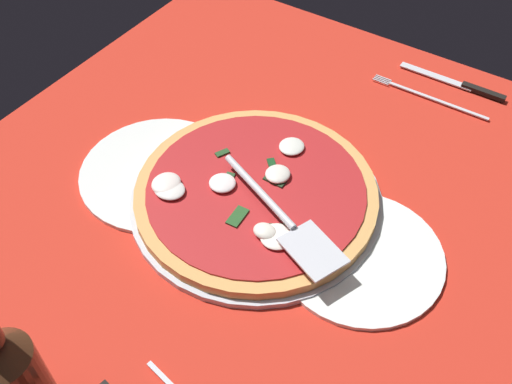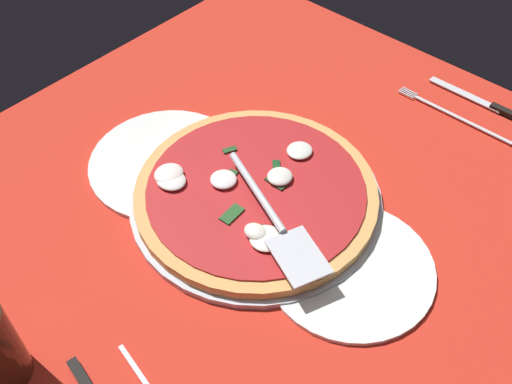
{
  "view_description": "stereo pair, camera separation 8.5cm",
  "coord_description": "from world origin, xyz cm",
  "px_view_note": "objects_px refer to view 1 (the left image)",
  "views": [
    {
      "loc": [
        -28.87,
        48.76,
        65.29
      ],
      "look_at": [
        2.44,
        1.07,
        2.4
      ],
      "focal_mm": 41.93,
      "sensor_mm": 36.0,
      "label": 1
    },
    {
      "loc": [
        -35.59,
        43.59,
        65.29
      ],
      "look_at": [
        2.44,
        1.07,
        2.4
      ],
      "focal_mm": 41.93,
      "sensor_mm": 36.0,
      "label": 2
    }
  ],
  "objects_px": {
    "dinner_plate_right": "(159,173)",
    "pizza_server": "(283,217)",
    "place_setting_near": "(445,93)",
    "pizza": "(255,192)",
    "beer_bottle": "(10,372)",
    "dinner_plate_left": "(360,256)"
  },
  "relations": [
    {
      "from": "pizza_server",
      "to": "place_setting_near",
      "type": "distance_m",
      "value": 0.43
    },
    {
      "from": "dinner_plate_left",
      "to": "beer_bottle",
      "type": "xyz_separation_m",
      "value": [
        0.21,
        0.38,
        0.08
      ]
    },
    {
      "from": "dinner_plate_left",
      "to": "dinner_plate_right",
      "type": "bearing_deg",
      "value": 4.79
    },
    {
      "from": "dinner_plate_right",
      "to": "place_setting_near",
      "type": "distance_m",
      "value": 0.51
    },
    {
      "from": "dinner_plate_left",
      "to": "pizza_server",
      "type": "distance_m",
      "value": 0.12
    },
    {
      "from": "dinner_plate_right",
      "to": "beer_bottle",
      "type": "distance_m",
      "value": 0.38
    },
    {
      "from": "dinner_plate_left",
      "to": "place_setting_near",
      "type": "distance_m",
      "value": 0.4
    },
    {
      "from": "dinner_plate_right",
      "to": "beer_bottle",
      "type": "bearing_deg",
      "value": 107.66
    },
    {
      "from": "dinner_plate_left",
      "to": "pizza",
      "type": "height_order",
      "value": "pizza"
    },
    {
      "from": "dinner_plate_right",
      "to": "pizza_server",
      "type": "height_order",
      "value": "pizza_server"
    },
    {
      "from": "pizza",
      "to": "beer_bottle",
      "type": "relative_size",
      "value": 1.47
    },
    {
      "from": "pizza",
      "to": "place_setting_near",
      "type": "height_order",
      "value": "pizza"
    },
    {
      "from": "pizza",
      "to": "place_setting_near",
      "type": "distance_m",
      "value": 0.41
    },
    {
      "from": "pizza_server",
      "to": "beer_bottle",
      "type": "xyz_separation_m",
      "value": [
        0.11,
        0.35,
        0.04
      ]
    },
    {
      "from": "beer_bottle",
      "to": "dinner_plate_right",
      "type": "bearing_deg",
      "value": -72.34
    },
    {
      "from": "pizza",
      "to": "beer_bottle",
      "type": "height_order",
      "value": "beer_bottle"
    },
    {
      "from": "dinner_plate_left",
      "to": "pizza_server",
      "type": "height_order",
      "value": "pizza_server"
    },
    {
      "from": "dinner_plate_left",
      "to": "dinner_plate_right",
      "type": "xyz_separation_m",
      "value": [
        0.32,
        0.03,
        0.0
      ]
    },
    {
      "from": "place_setting_near",
      "to": "dinner_plate_right",
      "type": "bearing_deg",
      "value": 55.68
    },
    {
      "from": "dinner_plate_right",
      "to": "place_setting_near",
      "type": "relative_size",
      "value": 1.11
    },
    {
      "from": "dinner_plate_left",
      "to": "beer_bottle",
      "type": "relative_size",
      "value": 0.94
    },
    {
      "from": "dinner_plate_left",
      "to": "dinner_plate_right",
      "type": "height_order",
      "value": "same"
    }
  ]
}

